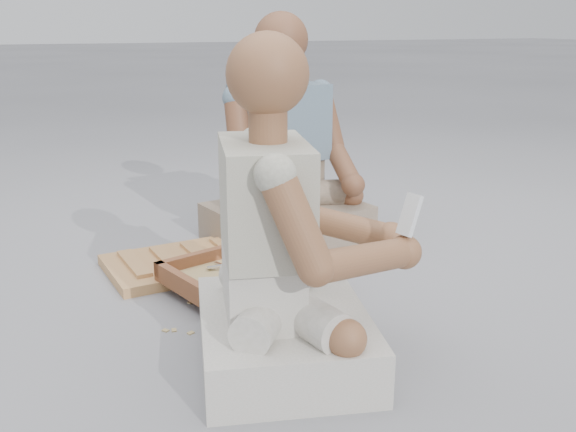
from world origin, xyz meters
name	(u,v)px	position (x,y,z in m)	size (l,w,h in m)	color
ground	(300,310)	(0.00, 0.00, 0.00)	(60.00, 60.00, 0.00)	gray
carved_panel	(185,262)	(-0.24, 0.53, 0.02)	(0.58, 0.38, 0.04)	#AD6D43
tool_tray	(247,273)	(-0.10, 0.23, 0.06)	(0.60, 0.53, 0.07)	brown
chisel_0	(295,255)	(0.11, 0.28, 0.08)	(0.22, 0.08, 0.02)	white
chisel_1	(257,282)	(-0.11, 0.11, 0.08)	(0.21, 0.11, 0.02)	white
chisel_2	(301,274)	(0.05, 0.11, 0.08)	(0.22, 0.08, 0.02)	white
chisel_3	(253,269)	(-0.07, 0.24, 0.07)	(0.20, 0.12, 0.02)	white
chisel_4	(250,261)	(-0.06, 0.30, 0.07)	(0.22, 0.02, 0.02)	white
chisel_5	(244,274)	(-0.12, 0.21, 0.07)	(0.09, 0.21, 0.02)	white
chisel_6	(268,269)	(-0.03, 0.21, 0.08)	(0.22, 0.03, 0.02)	white
chisel_7	(264,251)	(0.03, 0.38, 0.07)	(0.14, 0.19, 0.02)	white
wood_chip_0	(243,263)	(-0.02, 0.48, 0.00)	(0.02, 0.01, 0.00)	tan
wood_chip_1	(191,302)	(-0.31, 0.20, 0.00)	(0.02, 0.01, 0.00)	tan
wood_chip_2	(223,327)	(-0.27, -0.02, 0.00)	(0.02, 0.01, 0.00)	tan
wood_chip_3	(174,330)	(-0.41, 0.02, 0.00)	(0.02, 0.01, 0.00)	tan
wood_chip_4	(282,309)	(-0.05, 0.03, 0.00)	(0.02, 0.01, 0.00)	tan
wood_chip_5	(213,314)	(-0.27, 0.08, 0.00)	(0.02, 0.01, 0.00)	tan
wood_chip_6	(183,277)	(-0.28, 0.43, 0.00)	(0.02, 0.01, 0.00)	tan
wood_chip_7	(262,312)	(-0.12, 0.03, 0.00)	(0.02, 0.01, 0.00)	tan
wood_chip_8	(291,260)	(0.16, 0.42, 0.00)	(0.02, 0.01, 0.00)	tan
wood_chip_9	(303,305)	(0.02, 0.03, 0.00)	(0.02, 0.01, 0.00)	tan
wood_chip_10	(166,330)	(-0.44, 0.03, 0.00)	(0.02, 0.01, 0.00)	tan
wood_chip_11	(291,288)	(0.04, 0.18, 0.00)	(0.02, 0.01, 0.00)	tan
wood_chip_12	(191,333)	(-0.37, -0.02, 0.00)	(0.02, 0.01, 0.00)	tan
craftsman	(282,259)	(-0.18, -0.28, 0.30)	(0.65, 0.66, 0.88)	beige
companion	(285,168)	(0.24, 0.68, 0.32)	(0.68, 0.58, 0.95)	gray
mobile_phone	(410,214)	(0.12, -0.41, 0.42)	(0.06, 0.06, 0.11)	silver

